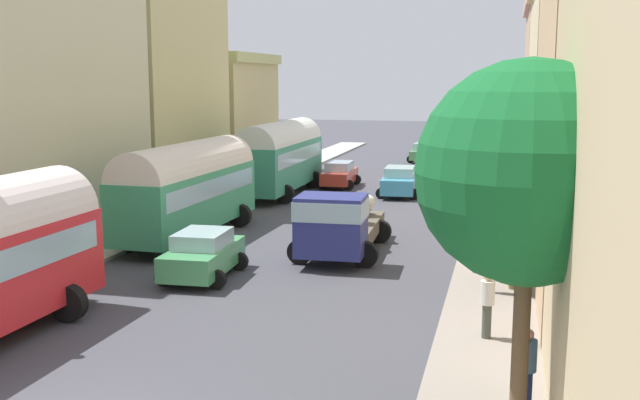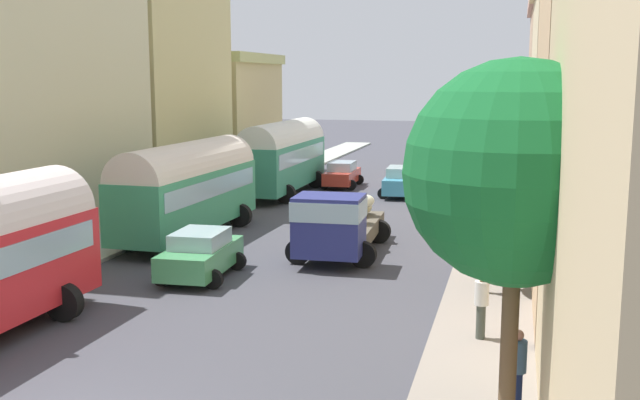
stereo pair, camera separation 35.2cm
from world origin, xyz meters
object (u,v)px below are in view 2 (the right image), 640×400
pedestrian_2 (486,262)px  car_3 (342,174)px  cargo_truck_0 (338,223)px  car_0 (402,181)px  parked_bus_1 (187,186)px  parked_bus_2 (283,154)px  car_2 (200,254)px  car_1 (428,152)px  pedestrian_0 (481,303)px  pedestrian_1 (517,369)px

pedestrian_2 → car_3: bearing=113.6°
cargo_truck_0 → car_3: cargo_truck_0 is taller
cargo_truck_0 → car_0: size_ratio=1.58×
parked_bus_1 → car_0: bearing=63.1°
cargo_truck_0 → car_0: 14.90m
cargo_truck_0 → parked_bus_2: bearing=115.1°
car_3 → pedestrian_2: size_ratio=2.14×
parked_bus_1 → pedestrian_2: bearing=-24.3°
car_2 → pedestrian_2: bearing=0.5°
parked_bus_2 → pedestrian_2: parked_bus_2 is taller
car_1 → pedestrian_2: 36.51m
pedestrian_0 → pedestrian_1: size_ratio=1.00×
parked_bus_1 → car_0: parked_bus_1 is taller
parked_bus_2 → pedestrian_1: size_ratio=5.28×
pedestrian_1 → pedestrian_2: size_ratio=0.97×
pedestrian_0 → pedestrian_2: size_ratio=0.97×
parked_bus_2 → car_2: bearing=-81.1°
car_2 → pedestrian_1: 12.74m
car_3 → car_2: bearing=-89.4°
pedestrian_2 → car_0: bearing=105.9°
cargo_truck_0 → car_3: bearing=102.6°
parked_bus_1 → car_3: 16.00m
pedestrian_1 → car_3: bearing=109.2°
pedestrian_1 → pedestrian_2: (-0.89, 8.07, 0.05)m
car_2 → pedestrian_1: size_ratio=2.17×
parked_bus_2 → car_3: (2.51, 3.69, -1.51)m
pedestrian_2 → car_1: bearing=99.2°
parked_bus_1 → car_1: bearing=78.7°
parked_bus_1 → car_0: (6.68, 13.20, -1.35)m
car_0 → pedestrian_0: (5.34, -22.65, 0.21)m
cargo_truck_0 → pedestrian_2: 6.52m
parked_bus_2 → pedestrian_0: size_ratio=5.29×
car_2 → pedestrian_2: pedestrian_2 is taller
car_3 → parked_bus_1: bearing=-99.8°
car_3 → car_0: bearing=-32.3°
parked_bus_2 → pedestrian_0: parked_bus_2 is taller
car_0 → cargo_truck_0: bearing=-90.2°
car_1 → car_2: car_2 is taller
pedestrian_1 → parked_bus_2: bearing=116.4°
parked_bus_1 → pedestrian_0: bearing=-38.2°
parked_bus_1 → parked_bus_2: (0.21, 12.02, 0.11)m
car_2 → parked_bus_1: bearing=118.2°
pedestrian_0 → car_2: bearing=156.4°
parked_bus_1 → parked_bus_2: size_ratio=0.96×
cargo_truck_0 → pedestrian_1: bearing=-62.1°
pedestrian_0 → pedestrian_2: 4.04m
cargo_truck_0 → pedestrian_1: (6.24, -11.79, -0.26)m
parked_bus_1 → car_2: (2.94, -5.49, -1.38)m
car_0 → pedestrian_0: size_ratio=2.39×
car_0 → car_3: bearing=147.7°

